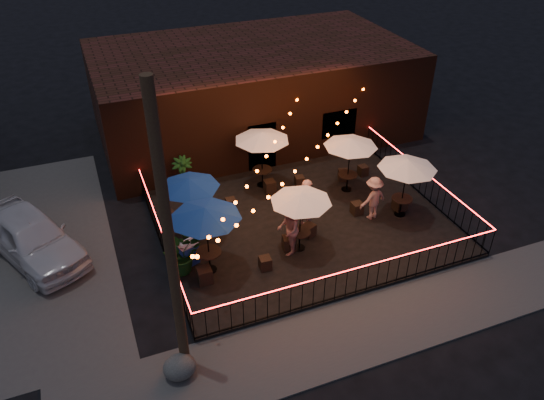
{
  "coord_description": "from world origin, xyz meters",
  "views": [
    {
      "loc": [
        -6.65,
        -11.99,
        11.44
      ],
      "look_at": [
        -1.11,
        2.09,
        1.28
      ],
      "focal_mm": 35.0,
      "sensor_mm": 36.0,
      "label": 1
    }
  ],
  "objects": [
    {
      "name": "ground",
      "position": [
        0.0,
        0.0,
        0.0
      ],
      "size": [
        110.0,
        110.0,
        0.0
      ],
      "primitive_type": "plane",
      "color": "black",
      "rests_on": "ground"
    },
    {
      "name": "cafe_table_5",
      "position": [
        2.51,
        3.27,
        2.21
      ],
      "size": [
        2.41,
        2.41,
        2.25
      ],
      "rotation": [
        0.0,
        0.0,
        0.2
      ],
      "color": "black",
      "rests_on": "patio"
    },
    {
      "name": "potted_shrub_c",
      "position": [
        -3.47,
        5.51,
        0.88
      ],
      "size": [
        0.9,
        0.9,
        1.46
      ],
      "primitive_type": "imported",
      "rotation": [
        0.0,
        0.0,
        -0.11
      ],
      "color": "#163A0E",
      "rests_on": "patio"
    },
    {
      "name": "bistro_chair_7",
      "position": [
        0.9,
        4.22,
        0.36
      ],
      "size": [
        0.38,
        0.38,
        0.41
      ],
      "primitive_type": "cube",
      "rotation": [
        0.0,
        0.0,
        3.04
      ],
      "color": "black",
      "rests_on": "patio"
    },
    {
      "name": "bistro_chair_6",
      "position": [
        -0.36,
        4.23,
        0.4
      ],
      "size": [
        0.42,
        0.42,
        0.49
      ],
      "primitive_type": "cube",
      "rotation": [
        0.0,
        0.0,
        -0.02
      ],
      "color": "black",
      "rests_on": "patio"
    },
    {
      "name": "patron_c",
      "position": [
        2.45,
        1.29,
        0.98
      ],
      "size": [
        1.17,
        0.8,
        1.66
      ],
      "primitive_type": "imported",
      "rotation": [
        0.0,
        0.0,
        3.32
      ],
      "color": "#D5B08B",
      "rests_on": "patio"
    },
    {
      "name": "bistro_chair_8",
      "position": [
        2.08,
        1.69,
        0.38
      ],
      "size": [
        0.39,
        0.39,
        0.45
      ],
      "primitive_type": "cube",
      "rotation": [
        0.0,
        0.0,
        0.03
      ],
      "color": "black",
      "rests_on": "patio"
    },
    {
      "name": "potted_shrub_b",
      "position": [
        -3.98,
        2.09,
        0.82
      ],
      "size": [
        0.9,
        0.82,
        1.33
      ],
      "primitive_type": "imported",
      "rotation": [
        0.0,
        0.0,
        -0.37
      ],
      "color": "#173A0B",
      "rests_on": "patio"
    },
    {
      "name": "potted_shrub_a",
      "position": [
        -4.6,
        0.97,
        0.87
      ],
      "size": [
        1.52,
        1.39,
        1.43
      ],
      "primitive_type": "imported",
      "rotation": [
        0.0,
        0.0,
        0.24
      ],
      "color": "#0F350F",
      "rests_on": "patio"
    },
    {
      "name": "cafe_table_4",
      "position": [
        3.53,
        1.06,
        2.24
      ],
      "size": [
        2.51,
        2.51,
        2.28
      ],
      "rotation": [
        0.0,
        0.0,
        0.25
      ],
      "color": "black",
      "rests_on": "patio"
    },
    {
      "name": "boulder",
      "position": [
        -5.61,
        -2.89,
        0.34
      ],
      "size": [
        1.06,
        0.98,
        0.69
      ],
      "primitive_type": "ellipsoid",
      "rotation": [
        0.0,
        0.0,
        0.31
      ],
      "color": "#43443F",
      "rests_on": "ground"
    },
    {
      "name": "fence_left",
      "position": [
        -5.0,
        2.0,
        0.66
      ],
      "size": [
        0.04,
        8.0,
        1.04
      ],
      "rotation": [
        0.0,
        0.0,
        1.57
      ],
      "color": "black",
      "rests_on": "patio"
    },
    {
      "name": "cafe_table_1",
      "position": [
        -3.77,
        2.74,
        2.18
      ],
      "size": [
        2.42,
        2.42,
        2.22
      ],
      "rotation": [
        0.0,
        0.0,
        -0.23
      ],
      "color": "black",
      "rests_on": "patio"
    },
    {
      "name": "bistro_chair_3",
      "position": [
        -2.12,
        3.71,
        0.36
      ],
      "size": [
        0.36,
        0.36,
        0.41
      ],
      "primitive_type": "cube",
      "rotation": [
        0.0,
        0.0,
        3.12
      ],
      "color": "black",
      "rests_on": "patio"
    },
    {
      "name": "brick_building",
      "position": [
        1.0,
        9.99,
        2.0
      ],
      "size": [
        14.0,
        8.0,
        4.0
      ],
      "color": "black",
      "rests_on": "ground"
    },
    {
      "name": "car_white",
      "position": [
        -8.97,
        3.63,
        0.81
      ],
      "size": [
        3.81,
        5.08,
        1.61
      ],
      "primitive_type": "imported",
      "rotation": [
        0.0,
        0.0,
        0.46
      ],
      "color": "silver",
      "rests_on": "ground"
    },
    {
      "name": "cafe_table_0",
      "position": [
        -3.8,
        0.65,
        2.36
      ],
      "size": [
        2.91,
        2.91,
        2.42
      ],
      "rotation": [
        0.0,
        0.0,
        -0.43
      ],
      "color": "black",
      "rests_on": "patio"
    },
    {
      "name": "cafe_table_2",
      "position": [
        -0.7,
        0.62,
        2.17
      ],
      "size": [
        2.31,
        2.31,
        2.21
      ],
      "rotation": [
        0.0,
        0.0,
        0.17
      ],
      "color": "black",
      "rests_on": "patio"
    },
    {
      "name": "bistro_chair_2",
      "position": [
        -4.42,
        3.62,
        0.37
      ],
      "size": [
        0.47,
        0.47,
        0.45
      ],
      "primitive_type": "cube",
      "rotation": [
        0.0,
        0.0,
        0.28
      ],
      "color": "black",
      "rests_on": "patio"
    },
    {
      "name": "patron_b",
      "position": [
        -1.14,
        0.58,
        1.08
      ],
      "size": [
        1.01,
        1.11,
        1.86
      ],
      "primitive_type": "imported",
      "rotation": [
        0.0,
        0.0,
        -1.99
      ],
      "color": "tan",
      "rests_on": "patio"
    },
    {
      "name": "utility_pole",
      "position": [
        -5.4,
        -2.6,
        4.0
      ],
      "size": [
        0.26,
        0.26,
        8.0
      ],
      "primitive_type": "cylinder",
      "color": "#3E2519",
      "rests_on": "ground"
    },
    {
      "name": "bistro_chair_5",
      "position": [
        -0.12,
        1.13,
        0.38
      ],
      "size": [
        0.51,
        0.51,
        0.46
      ],
      "primitive_type": "cube",
      "rotation": [
        0.0,
        0.0,
        3.56
      ],
      "color": "black",
      "rests_on": "patio"
    },
    {
      "name": "fence_front",
      "position": [
        0.0,
        -2.0,
        0.66
      ],
      "size": [
        10.0,
        0.04,
        1.04
      ],
      "color": "black",
      "rests_on": "patio"
    },
    {
      "name": "bistro_chair_9",
      "position": [
        3.69,
        1.34,
        0.41
      ],
      "size": [
        0.46,
        0.46,
        0.52
      ],
      "primitive_type": "cube",
      "rotation": [
        0.0,
        0.0,
        3.21
      ],
      "color": "black",
      "rests_on": "patio"
    },
    {
      "name": "bistro_chair_0",
      "position": [
        -4.1,
        0.18,
        0.41
      ],
      "size": [
        0.43,
        0.43,
        0.51
      ],
      "primitive_type": "cube",
      "rotation": [
        0.0,
        0.0,
        -0.01
      ],
      "color": "black",
      "rests_on": "patio"
    },
    {
      "name": "sidewalk",
      "position": [
        0.0,
        -3.25,
        0.03
      ],
      "size": [
        18.0,
        2.5,
        0.05
      ],
      "primitive_type": "cube",
      "color": "#464340",
      "rests_on": "ground"
    },
    {
      "name": "cafe_table_3",
      "position": [
        -0.46,
        4.8,
        2.29
      ],
      "size": [
        2.26,
        2.26,
        2.34
      ],
      "rotation": [
        0.0,
        0.0,
        0.07
      ],
      "color": "black",
      "rests_on": "patio"
    },
    {
      "name": "fence_right",
      "position": [
        5.0,
        2.0,
        0.66
      ],
      "size": [
        0.04,
        8.0,
        1.04
      ],
      "rotation": [
        0.0,
        0.0,
        1.57
      ],
      "color": "black",
      "rests_on": "patio"
    },
    {
      "name": "patio",
      "position": [
        0.0,
        2.0,
        0.07
      ],
      "size": [
        10.0,
        8.0,
        0.15
      ],
      "primitive_type": "cube",
      "color": "black",
      "rests_on": "ground"
    },
    {
      "name": "bistro_chair_1",
      "position": [
        -2.14,
        0.07,
        0.37
      ],
      "size": [
        0.38,
        0.38,
        0.43
      ],
      "primitive_type": "cube",
      "rotation": [
        0.0,
        0.0,
        3.09
      ],
      "color": "black",
      "rests_on": "patio"
    },
    {
      "name": "bistro_chair_10",
      "position": [
        2.72,
        3.99,
        0.37
      ],
      "size": [
        0.47,
        0.47,
        0.44
      ],
      "primitive_type": "cube",
      "rotation": [
        0.0,
        0.0,
        -0.31
      ],
      "color": "black",
      "rests_on": "patio"
    },
    {
      "name": "cooler",
      "position": [
        -4.34,
        1.21,
        0.56
      ],
      "size": [
        0.73,
        0.62,
        0.81
      ],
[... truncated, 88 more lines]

